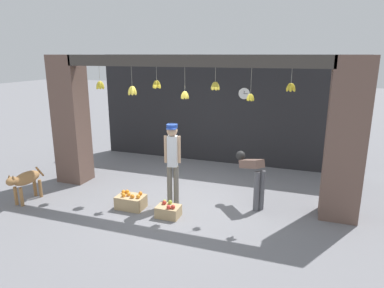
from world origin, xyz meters
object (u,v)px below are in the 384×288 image
object	(u,v)px
dog	(25,180)
fruit_crate_oranges	(131,201)
water_bottle	(125,196)
wall_clock	(244,94)
worker_stooping	(253,173)
shopkeeper	(172,158)
fruit_crate_apples	(168,211)

from	to	relation	value
dog	fruit_crate_oranges	world-z (taller)	dog
water_bottle	wall_clock	world-z (taller)	wall_clock
worker_stooping	wall_clock	distance (m)	3.10
dog	shopkeeper	world-z (taller)	shopkeeper
dog	fruit_crate_oranges	distance (m)	2.37
dog	shopkeeper	bearing A→B (deg)	109.09
fruit_crate_oranges	fruit_crate_apples	distance (m)	0.90
dog	fruit_crate_apples	bearing A→B (deg)	98.81
fruit_crate_apples	wall_clock	size ratio (longest dim) A/B	1.37
worker_stooping	wall_clock	world-z (taller)	wall_clock
dog	water_bottle	xyz separation A→B (m)	(1.99, 0.74, -0.39)
shopkeeper	water_bottle	world-z (taller)	shopkeeper
shopkeeper	fruit_crate_apples	size ratio (longest dim) A/B	3.85
dog	water_bottle	distance (m)	2.16
worker_stooping	fruit_crate_oranges	size ratio (longest dim) A/B	1.90
water_bottle	wall_clock	xyz separation A→B (m)	(1.91, 3.37, 1.96)
shopkeeper	wall_clock	world-z (taller)	wall_clock
wall_clock	water_bottle	bearing A→B (deg)	-119.52
water_bottle	wall_clock	distance (m)	4.34
dog	wall_clock	xyz separation A→B (m)	(3.90, 4.11, 1.57)
worker_stooping	wall_clock	xyz separation A→B (m)	(-0.75, 2.70, 1.33)
worker_stooping	fruit_crate_apples	bearing A→B (deg)	168.74
fruit_crate_oranges	wall_clock	xyz separation A→B (m)	(1.60, 3.65, 1.92)
shopkeeper	fruit_crate_apples	world-z (taller)	shopkeeper
shopkeeper	water_bottle	bearing A→B (deg)	-4.46
worker_stooping	fruit_crate_oranges	bearing A→B (deg)	154.90
fruit_crate_oranges	fruit_crate_apples	bearing A→B (deg)	-6.57
shopkeeper	water_bottle	distance (m)	1.44
shopkeeper	fruit_crate_apples	xyz separation A→B (m)	(0.13, -0.56, -0.93)
fruit_crate_apples	shopkeeper	bearing A→B (deg)	102.94
shopkeeper	worker_stooping	size ratio (longest dim) A/B	1.60
fruit_crate_apples	water_bottle	bearing A→B (deg)	162.22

